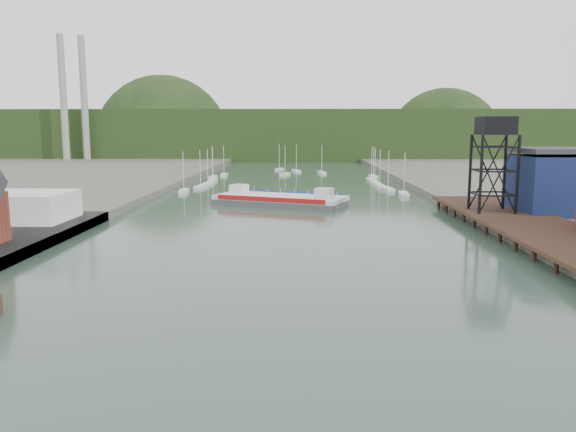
{
  "coord_description": "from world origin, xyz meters",
  "views": [
    {
      "loc": [
        2.18,
        -38.03,
        16.05
      ],
      "look_at": [
        0.48,
        39.83,
        4.0
      ],
      "focal_mm": 35.0,
      "sensor_mm": 36.0,
      "label": 1
    }
  ],
  "objects": [
    {
      "name": "ground",
      "position": [
        0.0,
        0.0,
        0.0
      ],
      "size": [
        600.0,
        600.0,
        0.0
      ],
      "primitive_type": "plane",
      "color": "#2A4234",
      "rests_on": "ground"
    },
    {
      "name": "east_pier",
      "position": [
        37.0,
        45.0,
        1.9
      ],
      "size": [
        14.0,
        70.0,
        2.45
      ],
      "color": "black",
      "rests_on": "ground"
    },
    {
      "name": "white_shed",
      "position": [
        -44.0,
        50.0,
        3.85
      ],
      "size": [
        18.0,
        12.0,
        4.5
      ],
      "primitive_type": "cube",
      "color": "silver",
      "rests_on": "west_quay"
    },
    {
      "name": "lift_tower",
      "position": [
        35.0,
        58.0,
        15.65
      ],
      "size": [
        6.5,
        6.5,
        16.0
      ],
      "color": "black",
      "rests_on": "east_pier"
    },
    {
      "name": "blue_shed",
      "position": [
        50.0,
        60.0,
        7.06
      ],
      "size": [
        20.5,
        14.5,
        11.3
      ],
      "color": "#0E173E",
      "rests_on": "east_land"
    },
    {
      "name": "marina_sailboats",
      "position": [
        0.08,
        138.46,
        0.35
      ],
      "size": [
        57.71,
        92.65,
        0.9
      ],
      "color": "silver",
      "rests_on": "ground"
    },
    {
      "name": "smokestacks",
      "position": [
        -106.0,
        232.5,
        30.0
      ],
      "size": [
        11.2,
        8.2,
        60.0
      ],
      "color": "gray",
      "rests_on": "ground"
    },
    {
      "name": "distant_hills",
      "position": [
        -3.98,
        301.35,
        10.38
      ],
      "size": [
        500.0,
        120.0,
        80.0
      ],
      "color": "black",
      "rests_on": "ground"
    },
    {
      "name": "chain_ferry",
      "position": [
        -2.09,
        81.62,
        1.14
      ],
      "size": [
        29.76,
        20.4,
        3.98
      ],
      "rotation": [
        0.0,
        0.0,
        -0.38
      ],
      "color": "#48484B",
      "rests_on": "ground"
    }
  ]
}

